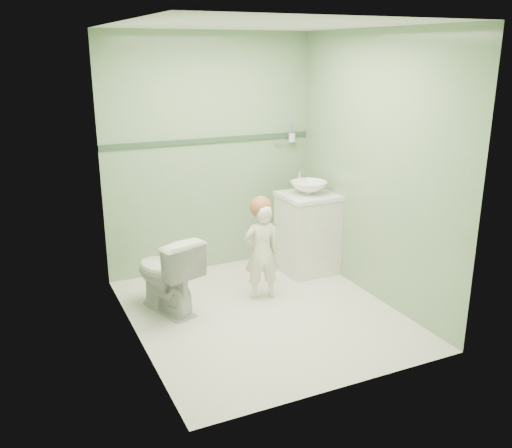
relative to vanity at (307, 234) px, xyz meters
name	(u,v)px	position (x,y,z in m)	size (l,w,h in m)	color
ground	(263,313)	(-0.84, -0.70, -0.40)	(2.50, 2.50, 0.00)	silver
room_shell	(264,180)	(-0.84, -0.70, 0.80)	(2.50, 2.54, 2.40)	#81AC7A
trim_stripe	(210,140)	(-0.84, 0.54, 0.95)	(2.20, 0.02, 0.05)	#304C38
vanity	(307,234)	(0.00, 0.00, 0.00)	(0.52, 0.50, 0.80)	silver
counter	(308,196)	(0.00, 0.00, 0.41)	(0.54, 0.52, 0.04)	white
basin	(309,188)	(0.00, 0.00, 0.49)	(0.37, 0.37, 0.13)	white
faucet	(300,176)	(0.00, 0.19, 0.57)	(0.03, 0.13, 0.18)	silver
cup_holder	(291,138)	(0.05, 0.48, 0.93)	(0.26, 0.07, 0.21)	silver
toilet	(167,273)	(-1.58, -0.29, -0.05)	(0.39, 0.69, 0.70)	white
toddler	(262,252)	(-0.71, -0.40, 0.05)	(0.33, 0.22, 0.91)	white
hair_cap	(261,207)	(-0.71, -0.37, 0.47)	(0.20, 0.20, 0.20)	#A25D3C
teal_toothbrush	(274,224)	(-0.66, -0.54, 0.35)	(0.11, 0.14, 0.08)	#00865A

